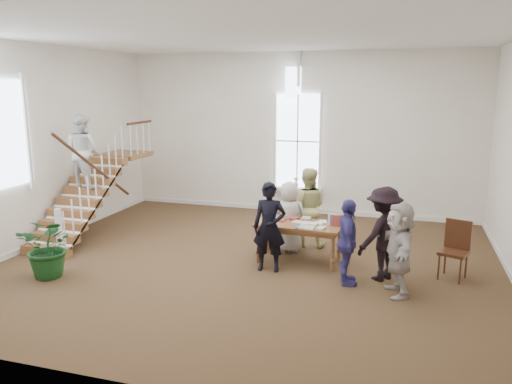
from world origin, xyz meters
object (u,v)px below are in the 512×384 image
(woman_cluster_b, at_px, (383,234))
(elderly_woman, at_px, (289,217))
(library_table, at_px, (299,227))
(side_chair, at_px, (455,246))
(police_officer, at_px, (269,227))
(woman_cluster_a, at_px, (347,242))
(floor_plant, at_px, (50,247))
(person_yellow, at_px, (307,207))
(woman_cluster_c, at_px, (399,249))

(woman_cluster_b, bearing_deg, elderly_woman, -78.43)
(library_table, height_order, side_chair, side_chair)
(side_chair, bearing_deg, police_officer, -149.35)
(woman_cluster_a, relative_size, floor_plant, 1.35)
(person_yellow, bearing_deg, police_officer, 70.31)
(police_officer, relative_size, woman_cluster_a, 1.11)
(police_officer, xyz_separation_m, woman_cluster_b, (2.14, 0.17, 0.00))
(woman_cluster_c, xyz_separation_m, floor_plant, (-6.32, -1.06, -0.23))
(woman_cluster_c, relative_size, side_chair, 1.49)
(elderly_woman, bearing_deg, woman_cluster_c, 128.88)
(person_yellow, relative_size, floor_plant, 1.52)
(person_yellow, bearing_deg, side_chair, 153.31)
(person_yellow, relative_size, woman_cluster_c, 1.09)
(person_yellow, distance_m, woman_cluster_c, 3.02)
(library_table, relative_size, side_chair, 1.62)
(woman_cluster_c, bearing_deg, library_table, -135.29)
(police_officer, xyz_separation_m, woman_cluster_c, (2.44, -0.48, -0.06))
(floor_plant, bearing_deg, woman_cluster_b, 15.89)
(library_table, relative_size, police_officer, 1.02)
(police_officer, height_order, woman_cluster_a, police_officer)
(police_officer, bearing_deg, woman_cluster_c, -16.37)
(library_table, bearing_deg, floor_plant, -150.12)
(library_table, relative_size, woman_cluster_b, 1.02)
(person_yellow, relative_size, woman_cluster_a, 1.12)
(police_officer, bearing_deg, woman_cluster_b, -0.68)
(woman_cluster_c, distance_m, side_chair, 1.52)
(woman_cluster_b, bearing_deg, person_yellow, -92.78)
(police_officer, xyz_separation_m, elderly_woman, (0.10, 1.25, -0.10))
(side_chair, bearing_deg, woman_cluster_a, -134.22)
(woman_cluster_b, distance_m, side_chair, 1.42)
(person_yellow, distance_m, woman_cluster_a, 2.33)
(police_officer, xyz_separation_m, person_yellow, (0.40, 1.75, 0.01))
(police_officer, relative_size, elderly_woman, 1.13)
(woman_cluster_a, height_order, side_chair, woman_cluster_a)
(police_officer, relative_size, woman_cluster_b, 1.00)
(woman_cluster_a, bearing_deg, side_chair, -75.24)
(police_officer, distance_m, floor_plant, 4.19)
(police_officer, height_order, side_chair, police_officer)
(woman_cluster_b, bearing_deg, police_officer, -45.98)
(woman_cluster_c, bearing_deg, side_chair, 122.17)
(person_yellow, height_order, woman_cluster_b, person_yellow)
(police_officer, bearing_deg, floor_plant, -163.71)
(elderly_woman, relative_size, woman_cluster_a, 0.98)
(floor_plant, relative_size, side_chair, 1.07)
(library_table, height_order, woman_cluster_b, woman_cluster_b)
(library_table, bearing_deg, elderly_woman, 123.77)
(police_officer, relative_size, side_chair, 1.59)
(elderly_woman, relative_size, floor_plant, 1.32)
(elderly_woman, xyz_separation_m, woman_cluster_b, (2.04, -1.08, 0.11))
(police_officer, xyz_separation_m, side_chair, (3.45, 0.65, -0.26))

